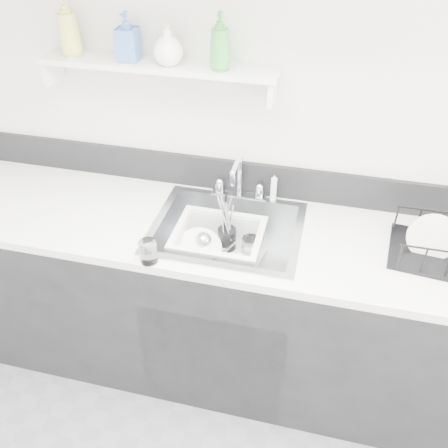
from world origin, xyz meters
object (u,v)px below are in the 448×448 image
(counter_run, at_px, (226,302))
(wash_tub, at_px, (219,245))
(sink, at_px, (227,244))
(dish_rack, at_px, (445,243))

(counter_run, xyz_separation_m, wash_tub, (-0.03, -0.01, 0.37))
(sink, bearing_deg, counter_run, 0.00)
(wash_tub, bearing_deg, dish_rack, 1.87)
(dish_rack, bearing_deg, wash_tub, -172.02)
(counter_run, distance_m, dish_rack, 1.02)
(counter_run, relative_size, sink, 5.00)
(counter_run, height_order, wash_tub, counter_run)
(counter_run, height_order, sink, sink)
(counter_run, distance_m, wash_tub, 0.37)
(counter_run, bearing_deg, sink, 0.00)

